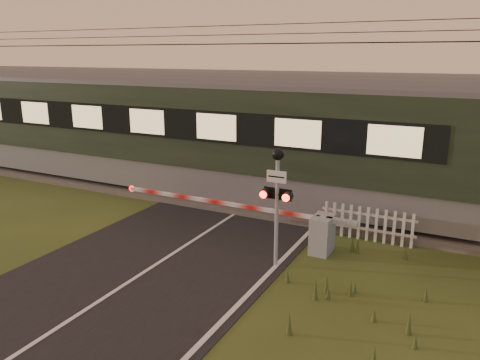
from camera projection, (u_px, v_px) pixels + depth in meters
The scene contains 7 objects.
ground at pixel (142, 274), 11.37m from camera, with size 160.00×160.00×0.00m, color #334119.
road at pixel (137, 278), 11.16m from camera, with size 6.00×140.00×0.03m.
track_bed at pixel (255, 200), 16.95m from camera, with size 140.00×3.40×0.39m.
overhead_wires at pixel (257, 37), 15.47m from camera, with size 120.00×0.62×0.62m.
boom_gate at pixel (307, 229), 12.67m from camera, with size 7.44×0.79×1.05m.
crossing_signal at pixel (277, 186), 11.31m from camera, with size 0.77×0.34×3.02m.
picket_fence at pixel (368, 224), 13.29m from camera, with size 2.67×0.08×0.99m.
Camera 1 is at (6.80, -8.19, 5.19)m, focal length 35.00 mm.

